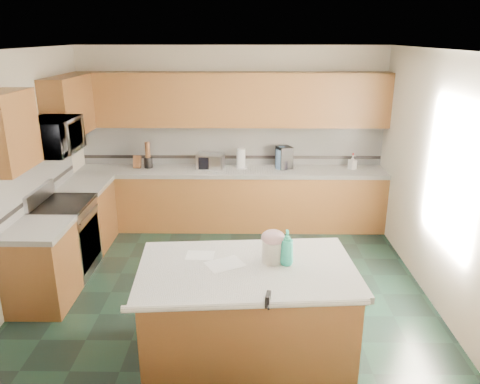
{
  "coord_description": "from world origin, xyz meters",
  "views": [
    {
      "loc": [
        0.22,
        -4.75,
        2.85
      ],
      "look_at": [
        0.15,
        0.35,
        1.12
      ],
      "focal_mm": 35.0,
      "sensor_mm": 36.0,
      "label": 1
    }
  ],
  "objects_px": {
    "island_base": "(247,315)",
    "coffee_maker": "(284,157)",
    "island_top": "(247,270)",
    "knife_block": "(137,162)",
    "toaster_oven": "(211,161)",
    "treat_jar": "(273,251)",
    "soap_bottle_island": "(287,248)"
  },
  "relations": [
    {
      "from": "island_base",
      "to": "coffee_maker",
      "type": "xyz_separation_m",
      "value": [
        0.56,
        3.18,
        0.66
      ]
    },
    {
      "from": "island_top",
      "to": "coffee_maker",
      "type": "bearing_deg",
      "value": 75.88
    },
    {
      "from": "knife_block",
      "to": "toaster_oven",
      "type": "xyz_separation_m",
      "value": [
        1.11,
        0.0,
        0.02
      ]
    },
    {
      "from": "toaster_oven",
      "to": "island_base",
      "type": "bearing_deg",
      "value": -68.91
    },
    {
      "from": "island_base",
      "to": "knife_block",
      "type": "xyz_separation_m",
      "value": [
        -1.66,
        3.15,
        0.59
      ]
    },
    {
      "from": "treat_jar",
      "to": "coffee_maker",
      "type": "height_order",
      "value": "coffee_maker"
    },
    {
      "from": "island_base",
      "to": "treat_jar",
      "type": "relative_size",
      "value": 8.96
    },
    {
      "from": "island_top",
      "to": "toaster_oven",
      "type": "distance_m",
      "value": 3.2
    },
    {
      "from": "island_base",
      "to": "knife_block",
      "type": "distance_m",
      "value": 3.61
    },
    {
      "from": "island_base",
      "to": "island_top",
      "type": "bearing_deg",
      "value": 0.0
    },
    {
      "from": "knife_block",
      "to": "toaster_oven",
      "type": "distance_m",
      "value": 1.11
    },
    {
      "from": "treat_jar",
      "to": "knife_block",
      "type": "distance_m",
      "value": 3.57
    },
    {
      "from": "island_base",
      "to": "coffee_maker",
      "type": "bearing_deg",
      "value": 75.88
    },
    {
      "from": "knife_block",
      "to": "island_top",
      "type": "bearing_deg",
      "value": -59.4
    },
    {
      "from": "island_top",
      "to": "toaster_oven",
      "type": "relative_size",
      "value": 4.95
    },
    {
      "from": "island_top",
      "to": "toaster_oven",
      "type": "xyz_separation_m",
      "value": [
        -0.55,
        3.15,
        0.14
      ]
    },
    {
      "from": "treat_jar",
      "to": "coffee_maker",
      "type": "xyz_separation_m",
      "value": [
        0.33,
        3.07,
        0.07
      ]
    },
    {
      "from": "knife_block",
      "to": "toaster_oven",
      "type": "height_order",
      "value": "toaster_oven"
    },
    {
      "from": "knife_block",
      "to": "toaster_oven",
      "type": "bearing_deg",
      "value": 2.85
    },
    {
      "from": "treat_jar",
      "to": "soap_bottle_island",
      "type": "height_order",
      "value": "soap_bottle_island"
    },
    {
      "from": "knife_block",
      "to": "coffee_maker",
      "type": "bearing_deg",
      "value": 3.63
    },
    {
      "from": "treat_jar",
      "to": "soap_bottle_island",
      "type": "xyz_separation_m",
      "value": [
        0.12,
        -0.05,
        0.06
      ]
    },
    {
      "from": "soap_bottle_island",
      "to": "toaster_oven",
      "type": "height_order",
      "value": "soap_bottle_island"
    },
    {
      "from": "island_top",
      "to": "soap_bottle_island",
      "type": "distance_m",
      "value": 0.4
    },
    {
      "from": "soap_bottle_island",
      "to": "toaster_oven",
      "type": "bearing_deg",
      "value": 103.91
    },
    {
      "from": "island_top",
      "to": "coffee_maker",
      "type": "height_order",
      "value": "coffee_maker"
    },
    {
      "from": "treat_jar",
      "to": "soap_bottle_island",
      "type": "relative_size",
      "value": 0.63
    },
    {
      "from": "coffee_maker",
      "to": "island_top",
      "type": "bearing_deg",
      "value": -122.77
    },
    {
      "from": "soap_bottle_island",
      "to": "coffee_maker",
      "type": "bearing_deg",
      "value": 83.85
    },
    {
      "from": "island_base",
      "to": "coffee_maker",
      "type": "relative_size",
      "value": 5.37
    },
    {
      "from": "island_base",
      "to": "soap_bottle_island",
      "type": "bearing_deg",
      "value": 5.42
    },
    {
      "from": "island_top",
      "to": "treat_jar",
      "type": "relative_size",
      "value": 9.46
    }
  ]
}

